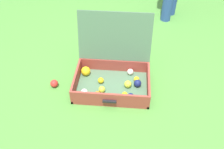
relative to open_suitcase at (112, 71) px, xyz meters
name	(u,v)px	position (x,y,z in m)	size (l,w,h in m)	color
ground_plane	(111,85)	(-0.01, -0.05, -0.13)	(16.00, 16.00, 0.00)	#4C8C38
open_suitcase	(112,71)	(0.00, 0.00, 0.00)	(0.64, 0.57, 0.57)	#4C7051
stray_ball_on_grass	(54,83)	(-0.50, -0.10, -0.09)	(0.07, 0.07, 0.07)	red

